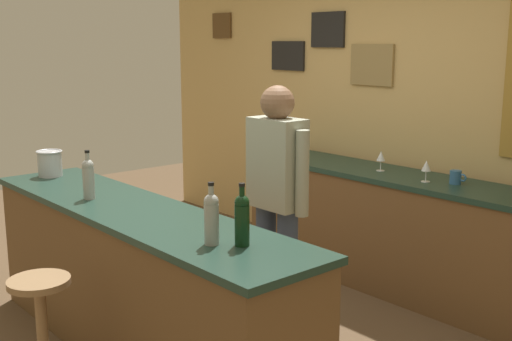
{
  "coord_description": "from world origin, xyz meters",
  "views": [
    {
      "loc": [
        3.18,
        -2.23,
        1.88
      ],
      "look_at": [
        0.11,
        0.45,
        1.05
      ],
      "focal_mm": 44.71,
      "sensor_mm": 36.0,
      "label": 1
    }
  ],
  "objects_px": {
    "wine_bottle_c": "(242,218)",
    "wine_glass_a": "(381,157)",
    "wine_bottle_b": "(211,217)",
    "bar_stool": "(42,319)",
    "ice_bucket": "(50,163)",
    "wine_bottle_a": "(88,177)",
    "wine_glass_b": "(426,167)",
    "coffee_mug": "(456,177)",
    "bartender": "(277,195)"
  },
  "relations": [
    {
      "from": "bartender",
      "to": "ice_bucket",
      "type": "relative_size",
      "value": 8.61
    },
    {
      "from": "bartender",
      "to": "wine_bottle_b",
      "type": "bearing_deg",
      "value": -61.37
    },
    {
      "from": "wine_bottle_a",
      "to": "ice_bucket",
      "type": "height_order",
      "value": "wine_bottle_a"
    },
    {
      "from": "bartender",
      "to": "wine_bottle_a",
      "type": "xyz_separation_m",
      "value": [
        -0.75,
        -0.89,
        0.12
      ]
    },
    {
      "from": "coffee_mug",
      "to": "wine_bottle_c",
      "type": "bearing_deg",
      "value": -86.67
    },
    {
      "from": "wine_bottle_a",
      "to": "coffee_mug",
      "type": "relative_size",
      "value": 2.45
    },
    {
      "from": "wine_bottle_b",
      "to": "wine_glass_a",
      "type": "distance_m",
      "value": 2.2
    },
    {
      "from": "bartender",
      "to": "wine_bottle_a",
      "type": "bearing_deg",
      "value": -129.85
    },
    {
      "from": "wine_bottle_c",
      "to": "wine_glass_b",
      "type": "bearing_deg",
      "value": 98.62
    },
    {
      "from": "bar_stool",
      "to": "wine_glass_a",
      "type": "bearing_deg",
      "value": 88.32
    },
    {
      "from": "bar_stool",
      "to": "wine_bottle_a",
      "type": "distance_m",
      "value": 0.95
    },
    {
      "from": "ice_bucket",
      "to": "bartender",
      "type": "bearing_deg",
      "value": 26.91
    },
    {
      "from": "ice_bucket",
      "to": "coffee_mug",
      "type": "height_order",
      "value": "ice_bucket"
    },
    {
      "from": "bar_stool",
      "to": "wine_bottle_b",
      "type": "distance_m",
      "value": 1.1
    },
    {
      "from": "coffee_mug",
      "to": "wine_bottle_b",
      "type": "bearing_deg",
      "value": -89.78
    },
    {
      "from": "wine_glass_b",
      "to": "ice_bucket",
      "type": "bearing_deg",
      "value": -133.28
    },
    {
      "from": "wine_bottle_b",
      "to": "ice_bucket",
      "type": "xyz_separation_m",
      "value": [
        -2.03,
        0.07,
        -0.04
      ]
    },
    {
      "from": "ice_bucket",
      "to": "wine_glass_b",
      "type": "relative_size",
      "value": 1.21
    },
    {
      "from": "wine_glass_b",
      "to": "coffee_mug",
      "type": "bearing_deg",
      "value": 30.84
    },
    {
      "from": "bartender",
      "to": "ice_bucket",
      "type": "xyz_separation_m",
      "value": [
        -1.56,
        -0.79,
        0.08
      ]
    },
    {
      "from": "wine_bottle_c",
      "to": "wine_glass_b",
      "type": "relative_size",
      "value": 1.97
    },
    {
      "from": "ice_bucket",
      "to": "wine_glass_b",
      "type": "xyz_separation_m",
      "value": [
        1.85,
        1.96,
        -0.01
      ]
    },
    {
      "from": "bar_stool",
      "to": "wine_glass_a",
      "type": "xyz_separation_m",
      "value": [
        0.08,
        2.69,
        0.55
      ]
    },
    {
      "from": "wine_bottle_c",
      "to": "wine_glass_a",
      "type": "xyz_separation_m",
      "value": [
        -0.75,
        2.01,
        -0.05
      ]
    },
    {
      "from": "wine_bottle_a",
      "to": "ice_bucket",
      "type": "xyz_separation_m",
      "value": [
        -0.81,
        0.1,
        -0.04
      ]
    },
    {
      "from": "wine_bottle_a",
      "to": "wine_bottle_b",
      "type": "bearing_deg",
      "value": 1.29
    },
    {
      "from": "bartender",
      "to": "wine_glass_b",
      "type": "relative_size",
      "value": 10.45
    },
    {
      "from": "wine_bottle_a",
      "to": "wine_bottle_c",
      "type": "bearing_deg",
      "value": 5.4
    },
    {
      "from": "wine_glass_b",
      "to": "wine_glass_a",
      "type": "bearing_deg",
      "value": 170.99
    },
    {
      "from": "wine_glass_b",
      "to": "wine_bottle_a",
      "type": "bearing_deg",
      "value": -116.62
    },
    {
      "from": "wine_bottle_c",
      "to": "bartender",
      "type": "bearing_deg",
      "value": 127.22
    },
    {
      "from": "wine_bottle_b",
      "to": "wine_bottle_a",
      "type": "bearing_deg",
      "value": -178.71
    },
    {
      "from": "bartender",
      "to": "wine_glass_a",
      "type": "bearing_deg",
      "value": 97.64
    },
    {
      "from": "bar_stool",
      "to": "coffee_mug",
      "type": "relative_size",
      "value": 5.44
    },
    {
      "from": "wine_bottle_b",
      "to": "wine_bottle_c",
      "type": "distance_m",
      "value": 0.15
    },
    {
      "from": "wine_bottle_c",
      "to": "coffee_mug",
      "type": "bearing_deg",
      "value": 93.33
    },
    {
      "from": "bar_stool",
      "to": "ice_bucket",
      "type": "distance_m",
      "value": 1.57
    },
    {
      "from": "wine_glass_a",
      "to": "coffee_mug",
      "type": "xyz_separation_m",
      "value": [
        0.63,
        0.03,
        -0.06
      ]
    },
    {
      "from": "wine_bottle_a",
      "to": "wine_glass_b",
      "type": "distance_m",
      "value": 2.31
    },
    {
      "from": "wine_bottle_a",
      "to": "wine_glass_a",
      "type": "height_order",
      "value": "wine_bottle_a"
    },
    {
      "from": "wine_bottle_b",
      "to": "ice_bucket",
      "type": "distance_m",
      "value": 2.03
    },
    {
      "from": "wine_bottle_c",
      "to": "wine_glass_b",
      "type": "xyz_separation_m",
      "value": [
        -0.29,
        1.94,
        -0.05
      ]
    },
    {
      "from": "bar_stool",
      "to": "ice_bucket",
      "type": "bearing_deg",
      "value": 153.64
    },
    {
      "from": "wine_bottle_a",
      "to": "ice_bucket",
      "type": "bearing_deg",
      "value": 172.84
    },
    {
      "from": "bartender",
      "to": "wine_bottle_c",
      "type": "bearing_deg",
      "value": -52.78
    },
    {
      "from": "bar_stool",
      "to": "wine_bottle_c",
      "type": "bearing_deg",
      "value": 39.13
    },
    {
      "from": "wine_bottle_c",
      "to": "bar_stool",
      "type": "bearing_deg",
      "value": -140.87
    },
    {
      "from": "bar_stool",
      "to": "wine_bottle_b",
      "type": "xyz_separation_m",
      "value": [
        0.72,
        0.58,
        0.6
      ]
    },
    {
      "from": "wine_bottle_b",
      "to": "wine_glass_a",
      "type": "xyz_separation_m",
      "value": [
        -0.64,
        2.11,
        -0.05
      ]
    },
    {
      "from": "bar_stool",
      "to": "ice_bucket",
      "type": "relative_size",
      "value": 3.62
    }
  ]
}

